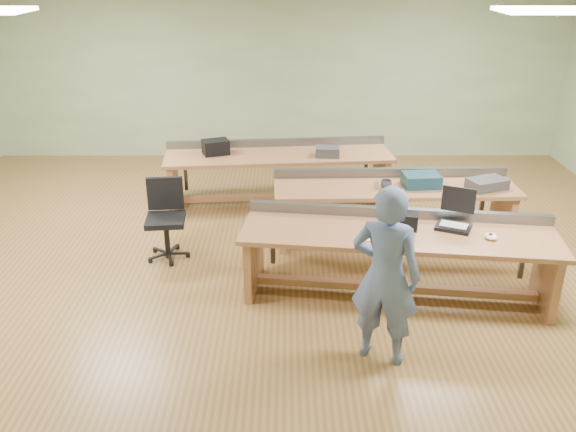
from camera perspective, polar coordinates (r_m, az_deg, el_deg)
The scene contains 19 objects.
floor at distance 7.46m, azimuth -1.54°, elevation -3.69°, with size 10.00×10.00×0.00m, color olive.
wall_back at distance 10.81m, azimuth -1.16°, elevation 13.28°, with size 10.00×0.04×3.00m, color #A0B387.
wall_front at distance 3.25m, azimuth -3.39°, elevation -12.20°, with size 10.00×0.04×3.00m, color #A0B387.
workbench_front at distance 6.49m, azimuth 10.20°, elevation -2.85°, with size 3.34×1.29×0.86m.
workbench_mid at distance 7.74m, azimuth 9.87°, elevation 1.55°, with size 3.01×0.87×0.86m.
workbench_back at distance 8.86m, azimuth -0.90°, elevation 4.76°, with size 3.30×1.15×0.86m.
person at distance 5.34m, azimuth 9.11°, elevation -5.55°, with size 0.61×0.40×1.67m, color slate.
laptop_base at distance 6.58m, azimuth 15.23°, elevation -0.98°, with size 0.35×0.28×0.04m, color black.
laptop_screen at distance 6.61m, azimuth 15.67°, elevation 1.48°, with size 0.35×0.02×0.27m, color black.
keyboard at distance 6.19m, azimuth 9.07°, elevation -2.09°, with size 0.40×0.13×0.02m, color silver.
trackball_mouse at distance 6.45m, azimuth 18.48°, elevation -1.81°, with size 0.12×0.15×0.06m, color white.
camera_bag at distance 6.44m, azimuth 10.97°, elevation -0.48°, with size 0.25×0.16×0.17m, color black.
task_chair at distance 7.44m, azimuth -11.28°, elevation -1.24°, with size 0.56×0.56×0.95m.
parts_bin_teal at distance 7.69m, azimuth 12.36°, elevation 3.32°, with size 0.44×0.33×0.15m, color #133340.
parts_bin_grey at distance 7.81m, azimuth 18.13°, elevation 2.89°, with size 0.46×0.29×0.12m, color #363639.
mug at distance 7.52m, azimuth 9.16°, elevation 2.93°, with size 0.14×0.14×0.11m, color #363639.
drinks_can at distance 7.47m, azimuth 8.18°, elevation 2.86°, with size 0.06×0.06×0.11m, color #B9BABE.
storage_box_back at distance 8.80m, azimuth -6.78°, elevation 6.43°, with size 0.36×0.26×0.21m, color black.
tray_back at distance 8.66m, azimuth 3.72°, elevation 6.02°, with size 0.33×0.24×0.13m, color #363639.
Camera 1 is at (0.18, -6.64, 3.39)m, focal length 38.00 mm.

